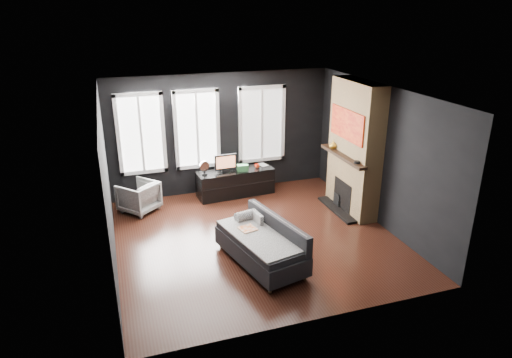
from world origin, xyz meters
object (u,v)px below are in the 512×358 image
object	(u,v)px
monitor	(225,162)
mantel_vase	(333,145)
mug	(257,166)
sofa	(261,242)
armchair	(139,195)
media_console	(235,183)
book	(260,161)

from	to	relation	value
monitor	mantel_vase	world-z (taller)	mantel_vase
mantel_vase	mug	bearing A→B (deg)	142.01
sofa	mug	distance (m)	3.09
armchair	monitor	size ratio (longest dim) A/B	1.39
armchair	media_console	world-z (taller)	armchair
sofa	media_console	world-z (taller)	sofa
media_console	monitor	size ratio (longest dim) A/B	3.41
sofa	mantel_vase	xyz separation A→B (m)	(2.25, 1.90, 0.93)
monitor	mantel_vase	distance (m)	2.37
monitor	mug	world-z (taller)	monitor
monitor	sofa	bearing A→B (deg)	-96.33
mug	book	bearing A→B (deg)	48.90
monitor	book	bearing A→B (deg)	5.67
sofa	monitor	bearing A→B (deg)	73.38
media_console	mantel_vase	size ratio (longest dim) A/B	9.95
sofa	mantel_vase	bearing A→B (deg)	27.06
sofa	book	bearing A→B (deg)	58.48
book	mantel_vase	bearing A→B (deg)	-43.16
sofa	media_console	xyz separation A→B (m)	(0.40, 2.95, -0.09)
armchair	monitor	bearing A→B (deg)	143.99
armchair	media_console	bearing A→B (deg)	143.91
monitor	mantel_vase	size ratio (longest dim) A/B	2.92
sofa	armchair	size ratio (longest dim) A/B	2.54
media_console	mantel_vase	bearing A→B (deg)	-34.19
media_console	book	xyz separation A→B (m)	(0.62, 0.11, 0.41)
mug	book	size ratio (longest dim) A/B	0.49
armchair	mantel_vase	xyz separation A→B (m)	(4.00, -0.84, 0.96)
monitor	mug	size ratio (longest dim) A/B	4.44
media_console	mug	xyz separation A→B (m)	(0.52, -0.01, 0.35)
armchair	mantel_vase	world-z (taller)	mantel_vase
media_console	book	size ratio (longest dim) A/B	7.36
armchair	book	world-z (taller)	book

